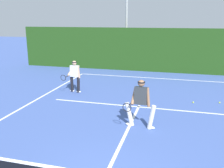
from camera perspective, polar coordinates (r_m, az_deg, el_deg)
court_line_baseline_far at (r=15.64m, az=9.23°, el=1.36°), size 9.30×0.10×0.01m
court_line_service at (r=10.52m, az=6.11°, el=-5.21°), size 7.58×0.10×0.01m
court_line_centre at (r=7.81m, az=2.53°, el=-12.53°), size 0.10×6.40×0.01m
player_near at (r=8.32m, az=6.54°, el=-4.04°), size 1.08×0.86×1.66m
player_far at (r=12.42m, az=-8.55°, el=2.02°), size 0.83×0.89×1.59m
tennis_ball at (r=11.47m, az=18.09°, el=-4.01°), size 0.07×0.07×0.07m
tennis_ball_extra at (r=11.85m, az=23.40°, el=-3.92°), size 0.07×0.07×0.07m
back_fence_windscreen at (r=17.28m, az=10.12°, el=7.59°), size 19.85×0.12×2.97m
light_pole at (r=19.16m, az=3.39°, el=17.13°), size 0.55×0.44×7.08m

